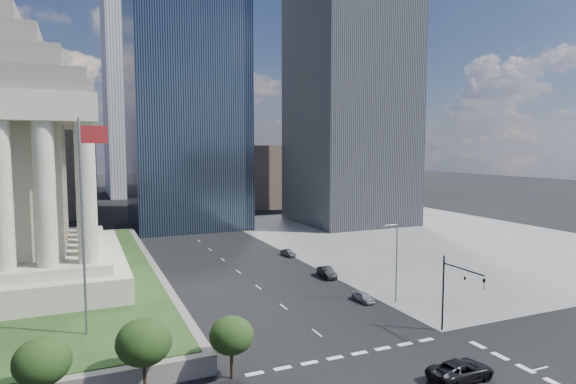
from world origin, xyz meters
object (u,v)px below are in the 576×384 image
flagpole (84,215)px  parked_sedan_near (363,297)px  street_lamp_north (395,258)px  traffic_signal_ne (456,286)px  pickup_truck (461,370)px  parked_sedan_far (288,252)px  parked_sedan_mid (327,272)px

flagpole → parked_sedan_near: 34.25m
street_lamp_north → parked_sedan_near: (-3.39, 1.82, -5.04)m
flagpole → street_lamp_north: 35.95m
traffic_signal_ne → pickup_truck: (-6.14, -7.49, -4.43)m
traffic_signal_ne → street_lamp_north: size_ratio=0.80×
flagpole → pickup_truck: size_ratio=3.40×
flagpole → traffic_signal_ne: 36.69m
street_lamp_north → pickup_truck: size_ratio=1.70×
parked_sedan_far → parked_sedan_mid: bearing=-98.6°
pickup_truck → parked_sedan_mid: bearing=-11.5°
traffic_signal_ne → parked_sedan_near: size_ratio=2.21×
parked_sedan_mid → flagpole: bearing=-150.5°
flagpole → traffic_signal_ne: bearing=-16.7°
parked_sedan_near → parked_sedan_far: bearing=84.4°
traffic_signal_ne → parked_sedan_mid: 25.49m
pickup_truck → traffic_signal_ne: bearing=-42.6°
traffic_signal_ne → street_lamp_north: bearing=85.8°
pickup_truck → parked_sedan_far: bearing=-9.4°
parked_sedan_near → parked_sedan_far: (1.56, 27.19, 0.02)m
pickup_truck → parked_sedan_near: 20.92m
traffic_signal_ne → pickup_truck: bearing=-129.4°
parked_sedan_near → parked_sedan_mid: bearing=82.2°
flagpole → parked_sedan_mid: flagpole is taller
flagpole → parked_sedan_mid: bearing=24.1°
parked_sedan_mid → pickup_truck: bearing=-92.9°
parked_sedan_near → parked_sedan_far: parked_sedan_far is taller
parked_sedan_near → parked_sedan_mid: (1.15, 11.93, 0.13)m
traffic_signal_ne → street_lamp_north: (0.83, 11.30, 0.41)m
pickup_truck → parked_sedan_far: (5.14, 47.80, -0.18)m
traffic_signal_ne → parked_sedan_far: 40.59m
traffic_signal_ne → parked_sedan_near: traffic_signal_ne is taller
flagpole → pickup_truck: (28.19, -17.79, -12.30)m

